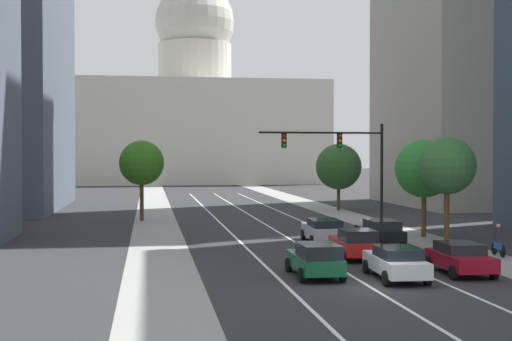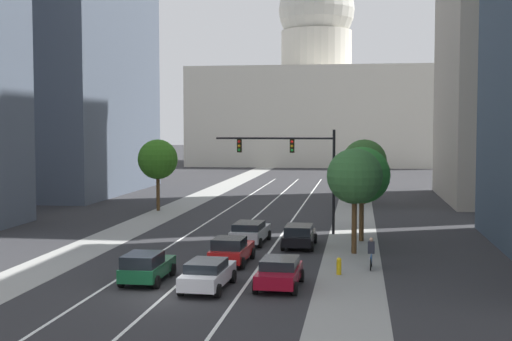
{
  "view_description": "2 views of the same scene",
  "coord_description": "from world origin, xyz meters",
  "px_view_note": "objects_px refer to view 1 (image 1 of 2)",
  "views": [
    {
      "loc": [
        -8.86,
        -27.67,
        5.39
      ],
      "look_at": [
        -0.49,
        27.97,
        4.12
      ],
      "focal_mm": 50.13,
      "sensor_mm": 36.0,
      "label": 1
    },
    {
      "loc": [
        8.71,
        -30.08,
        7.77
      ],
      "look_at": [
        0.35,
        25.99,
        4.09
      ],
      "focal_mm": 48.67,
      "sensor_mm": 36.0,
      "label": 2
    }
  ],
  "objects_px": {
    "car_white": "(396,262)",
    "traffic_signal_mast": "(345,155)",
    "car_silver": "(323,230)",
    "cyclist": "(499,240)",
    "street_tree_far_right": "(424,169)",
    "car_black": "(380,231)",
    "street_tree_near_left": "(142,163)",
    "car_green": "(316,259)",
    "capitol_building": "(195,117)",
    "street_tree_mid_right": "(339,167)",
    "fire_hydrant": "(484,253)",
    "street_tree_near_right": "(447,166)",
    "car_crimson": "(460,257)",
    "car_red": "(355,243)"
  },
  "relations": [
    {
      "from": "car_green",
      "to": "traffic_signal_mast",
      "type": "xyz_separation_m",
      "value": [
        5.99,
        16.72,
        4.51
      ]
    },
    {
      "from": "street_tree_mid_right",
      "to": "cyclist",
      "type": "bearing_deg",
      "value": -89.68
    },
    {
      "from": "traffic_signal_mast",
      "to": "street_tree_far_right",
      "type": "bearing_deg",
      "value": -30.32
    },
    {
      "from": "street_tree_near_right",
      "to": "street_tree_far_right",
      "type": "height_order",
      "value": "street_tree_near_right"
    },
    {
      "from": "capitol_building",
      "to": "car_white",
      "type": "bearing_deg",
      "value": -89.13
    },
    {
      "from": "car_black",
      "to": "street_tree_near_left",
      "type": "bearing_deg",
      "value": 40.23
    },
    {
      "from": "car_crimson",
      "to": "street_tree_near_left",
      "type": "height_order",
      "value": "street_tree_near_left"
    },
    {
      "from": "car_red",
      "to": "traffic_signal_mast",
      "type": "relative_size",
      "value": 0.51
    },
    {
      "from": "fire_hydrant",
      "to": "cyclist",
      "type": "xyz_separation_m",
      "value": [
        1.68,
        1.72,
        0.39
      ]
    },
    {
      "from": "street_tree_mid_right",
      "to": "street_tree_near_left",
      "type": "relative_size",
      "value": 0.98
    },
    {
      "from": "car_green",
      "to": "cyclist",
      "type": "distance_m",
      "value": 12.12
    },
    {
      "from": "capitol_building",
      "to": "street_tree_near_left",
      "type": "relative_size",
      "value": 7.33
    },
    {
      "from": "street_tree_mid_right",
      "to": "street_tree_near_left",
      "type": "xyz_separation_m",
      "value": [
        -18.66,
        -8.16,
        0.48
      ]
    },
    {
      "from": "capitol_building",
      "to": "car_black",
      "type": "bearing_deg",
      "value": -87.05
    },
    {
      "from": "car_black",
      "to": "fire_hydrant",
      "type": "bearing_deg",
      "value": -160.55
    },
    {
      "from": "car_red",
      "to": "traffic_signal_mast",
      "type": "bearing_deg",
      "value": -11.14
    },
    {
      "from": "car_black",
      "to": "cyclist",
      "type": "distance_m",
      "value": 7.58
    },
    {
      "from": "car_green",
      "to": "street_tree_mid_right",
      "type": "relative_size",
      "value": 0.66
    },
    {
      "from": "car_green",
      "to": "car_white",
      "type": "distance_m",
      "value": 3.46
    },
    {
      "from": "car_black",
      "to": "street_tree_near_right",
      "type": "bearing_deg",
      "value": -115.68
    },
    {
      "from": "capitol_building",
      "to": "car_green",
      "type": "xyz_separation_m",
      "value": [
        -1.66,
        -107.82,
        -11.8
      ]
    },
    {
      "from": "fire_hydrant",
      "to": "street_tree_near_left",
      "type": "distance_m",
      "value": 30.65
    },
    {
      "from": "car_green",
      "to": "car_red",
      "type": "relative_size",
      "value": 0.97
    },
    {
      "from": "traffic_signal_mast",
      "to": "street_tree_far_right",
      "type": "height_order",
      "value": "traffic_signal_mast"
    },
    {
      "from": "car_green",
      "to": "car_silver",
      "type": "relative_size",
      "value": 0.87
    },
    {
      "from": "car_red",
      "to": "fire_hydrant",
      "type": "relative_size",
      "value": 4.82
    },
    {
      "from": "fire_hydrant",
      "to": "cyclist",
      "type": "bearing_deg",
      "value": 45.65
    },
    {
      "from": "car_silver",
      "to": "car_crimson",
      "type": "distance_m",
      "value": 12.51
    },
    {
      "from": "traffic_signal_mast",
      "to": "cyclist",
      "type": "relative_size",
      "value": 5.01
    },
    {
      "from": "car_black",
      "to": "fire_hydrant",
      "type": "height_order",
      "value": "car_black"
    },
    {
      "from": "car_green",
      "to": "street_tree_mid_right",
      "type": "xyz_separation_m",
      "value": [
        10.89,
        36.41,
        3.39
      ]
    },
    {
      "from": "car_green",
      "to": "street_tree_mid_right",
      "type": "distance_m",
      "value": 38.16
    },
    {
      "from": "capitol_building",
      "to": "street_tree_mid_right",
      "type": "xyz_separation_m",
      "value": [
        9.23,
        -71.4,
        -8.41
      ]
    },
    {
      "from": "car_silver",
      "to": "street_tree_far_right",
      "type": "xyz_separation_m",
      "value": [
        7.25,
        2.07,
        3.65
      ]
    },
    {
      "from": "traffic_signal_mast",
      "to": "street_tree_near_left",
      "type": "relative_size",
      "value": 1.32
    },
    {
      "from": "car_green",
      "to": "street_tree_near_right",
      "type": "height_order",
      "value": "street_tree_near_right"
    },
    {
      "from": "capitol_building",
      "to": "street_tree_near_left",
      "type": "height_order",
      "value": "capitol_building"
    },
    {
      "from": "car_silver",
      "to": "traffic_signal_mast",
      "type": "bearing_deg",
      "value": -26.74
    },
    {
      "from": "car_green",
      "to": "traffic_signal_mast",
      "type": "relative_size",
      "value": 0.49
    },
    {
      "from": "street_tree_near_left",
      "to": "street_tree_far_right",
      "type": "bearing_deg",
      "value": -37.78
    },
    {
      "from": "capitol_building",
      "to": "car_red",
      "type": "bearing_deg",
      "value": -89.08
    },
    {
      "from": "traffic_signal_mast",
      "to": "fire_hydrant",
      "type": "relative_size",
      "value": 9.47
    },
    {
      "from": "car_green",
      "to": "cyclist",
      "type": "relative_size",
      "value": 2.46
    },
    {
      "from": "car_silver",
      "to": "cyclist",
      "type": "distance_m",
      "value": 10.47
    },
    {
      "from": "capitol_building",
      "to": "street_tree_near_right",
      "type": "height_order",
      "value": "capitol_building"
    },
    {
      "from": "car_black",
      "to": "street_tree_near_right",
      "type": "height_order",
      "value": "street_tree_near_right"
    },
    {
      "from": "car_white",
      "to": "traffic_signal_mast",
      "type": "height_order",
      "value": "traffic_signal_mast"
    },
    {
      "from": "cyclist",
      "to": "street_tree_mid_right",
      "type": "xyz_separation_m",
      "value": [
        -0.18,
        31.48,
        3.35
      ]
    },
    {
      "from": "car_crimson",
      "to": "street_tree_near_right",
      "type": "relative_size",
      "value": 0.65
    },
    {
      "from": "fire_hydrant",
      "to": "street_tree_near_left",
      "type": "height_order",
      "value": "street_tree_near_left"
    }
  ]
}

